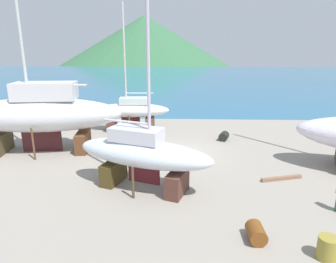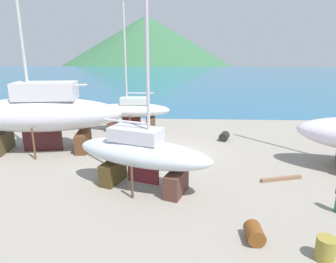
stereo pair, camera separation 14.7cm
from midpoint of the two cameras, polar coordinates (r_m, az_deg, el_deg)
The scene contains 11 objects.
ground_plane at distance 16.17m, azimuth 2.75°, elevation -8.78°, with size 53.52×53.52×0.00m, color gray.
sea_water at distance 66.37m, azimuth 2.76°, elevation 10.09°, with size 175.23×75.93×0.01m, color #2B678F.
headland_hill at distance 138.68m, azimuth -3.96°, elevation 13.13°, with size 138.55×138.55×39.40m, color #386C44.
sailboat_far_slipway at distance 21.07m, azimuth -22.96°, elevation 3.22°, with size 10.85×4.11×18.95m.
sailboat_large_starboard at distance 24.80m, azimuth -6.81°, elevation 3.96°, with size 6.42×2.12×9.98m.
sailboat_mid_port at distance 14.44m, azimuth -4.66°, elevation -4.13°, with size 7.21×4.24×12.75m.
barrel_tipped_center at distance 11.74m, azimuth 16.48°, elevation -18.09°, with size 0.63×0.63×0.86m, color brown.
barrel_tipped_left at distance 11.70m, azimuth 28.16°, elevation -19.12°, with size 0.64×0.64×0.80m, color olive.
barrel_tipped_right at distance 22.61m, azimuth 10.85°, elevation -0.90°, with size 0.63×0.63×0.83m, color black.
barrel_rust_mid at distance 24.77m, azimuth 28.24°, elevation -1.07°, with size 0.64×0.64×0.84m, color #232B29.
timber_plank_far at distance 16.93m, azimuth 21.00°, elevation -8.38°, with size 2.30×0.19×0.18m, color #8A644C.
Camera 2 is at (-0.02, -18.66, 6.76)m, focal length 32.01 mm.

